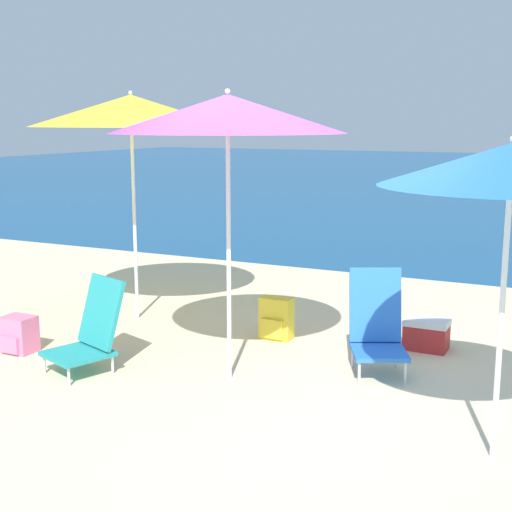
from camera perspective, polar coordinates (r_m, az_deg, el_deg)
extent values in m
plane|color=beige|center=(5.60, 1.08, -11.17)|extent=(60.00, 60.00, 0.00)
cylinder|color=white|center=(7.61, -9.69, 2.49)|extent=(0.04, 0.04, 2.03)
cone|color=yellow|center=(7.53, -9.97, 11.38)|extent=(2.07, 2.07, 0.32)
sphere|color=white|center=(7.54, -10.02, 12.75)|extent=(0.04, 0.04, 0.04)
cylinder|color=white|center=(4.62, 19.00, -5.35)|extent=(0.04, 0.04, 1.71)
cone|color=blue|center=(4.46, 19.77, 6.89)|extent=(1.56, 1.56, 0.26)
cylinder|color=white|center=(5.71, -2.19, -0.29)|extent=(0.04, 0.04, 2.00)
cone|color=purple|center=(5.60, -2.28, 11.30)|extent=(1.86, 1.86, 0.30)
sphere|color=white|center=(5.61, -2.29, 13.03)|extent=(0.04, 0.04, 0.04)
cylinder|color=silver|center=(5.85, 8.26, -9.26)|extent=(0.02, 0.02, 0.20)
cylinder|color=silver|center=(5.91, 11.87, -9.17)|extent=(0.02, 0.02, 0.20)
cylinder|color=silver|center=(6.24, 7.75, -7.97)|extent=(0.02, 0.02, 0.20)
cylinder|color=silver|center=(6.30, 11.13, -7.90)|extent=(0.02, 0.02, 0.20)
cube|color=blue|center=(6.03, 9.79, -7.52)|extent=(0.60, 0.63, 0.04)
cube|color=blue|center=(6.17, 9.52, -3.85)|extent=(0.46, 0.33, 0.63)
cylinder|color=silver|center=(6.31, -16.57, -8.31)|extent=(0.02, 0.02, 0.16)
cylinder|color=silver|center=(5.97, -14.74, -9.31)|extent=(0.02, 0.02, 0.16)
cylinder|color=silver|center=(6.49, -13.36, -7.60)|extent=(0.02, 0.02, 0.16)
cylinder|color=silver|center=(6.16, -11.41, -8.52)|extent=(0.02, 0.02, 0.16)
cube|color=teal|center=(6.20, -14.06, -7.58)|extent=(0.61, 0.61, 0.04)
cube|color=teal|center=(6.23, -12.28, -4.37)|extent=(0.52, 0.36, 0.58)
cube|color=yellow|center=(6.94, 1.65, -5.00)|extent=(0.31, 0.16, 0.41)
cube|color=yellow|center=(6.88, 1.31, -5.86)|extent=(0.22, 0.03, 0.18)
cube|color=pink|center=(6.91, -18.42, -5.95)|extent=(0.29, 0.23, 0.34)
cube|color=pink|center=(6.85, -19.14, -6.75)|extent=(0.20, 0.03, 0.15)
cube|color=#B72828|center=(6.83, 13.46, -6.33)|extent=(0.39, 0.27, 0.23)
cube|color=white|center=(6.79, 13.52, -5.16)|extent=(0.40, 0.28, 0.06)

